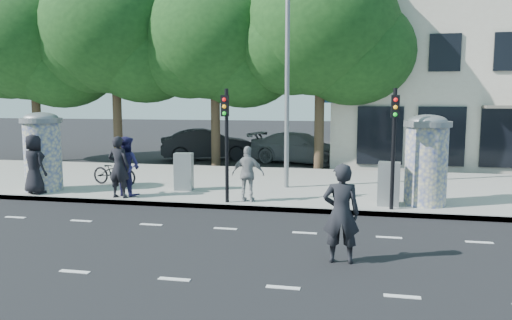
% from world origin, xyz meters
% --- Properties ---
extents(ground, '(120.00, 120.00, 0.00)m').
position_xyz_m(ground, '(0.00, 0.00, 0.00)').
color(ground, black).
rests_on(ground, ground).
extents(sidewalk, '(40.00, 8.00, 0.15)m').
position_xyz_m(sidewalk, '(0.00, 7.50, 0.07)').
color(sidewalk, gray).
rests_on(sidewalk, ground).
extents(curb, '(40.00, 0.10, 0.16)m').
position_xyz_m(curb, '(0.00, 3.55, 0.07)').
color(curb, slate).
rests_on(curb, ground).
extents(lane_dash_near, '(32.00, 0.12, 0.01)m').
position_xyz_m(lane_dash_near, '(0.00, -2.20, 0.00)').
color(lane_dash_near, silver).
rests_on(lane_dash_near, ground).
extents(lane_dash_far, '(32.00, 0.12, 0.01)m').
position_xyz_m(lane_dash_far, '(0.00, 1.40, 0.00)').
color(lane_dash_far, silver).
rests_on(lane_dash_far, ground).
extents(ad_column_left, '(1.36, 1.36, 2.65)m').
position_xyz_m(ad_column_left, '(-7.20, 4.50, 1.54)').
color(ad_column_left, beige).
rests_on(ad_column_left, sidewalk).
extents(ad_column_right, '(1.36, 1.36, 2.65)m').
position_xyz_m(ad_column_right, '(5.20, 4.70, 1.54)').
color(ad_column_right, beige).
rests_on(ad_column_right, sidewalk).
extents(traffic_pole_near, '(0.22, 0.31, 3.40)m').
position_xyz_m(traffic_pole_near, '(-0.60, 3.79, 2.23)').
color(traffic_pole_near, black).
rests_on(traffic_pole_near, sidewalk).
extents(traffic_pole_far, '(0.22, 0.31, 3.40)m').
position_xyz_m(traffic_pole_far, '(4.20, 3.79, 2.23)').
color(traffic_pole_far, black).
rests_on(traffic_pole_far, sidewalk).
extents(street_lamp, '(0.25, 0.93, 8.00)m').
position_xyz_m(street_lamp, '(0.80, 6.63, 4.79)').
color(street_lamp, slate).
rests_on(street_lamp, sidewalk).
extents(tree_far_left, '(7.20, 7.20, 9.26)m').
position_xyz_m(tree_far_left, '(-13.00, 12.50, 6.19)').
color(tree_far_left, '#38281C').
rests_on(tree_far_left, ground).
extents(tree_mid_left, '(7.20, 7.20, 9.57)m').
position_xyz_m(tree_mid_left, '(-8.50, 12.50, 6.50)').
color(tree_mid_left, '#38281C').
rests_on(tree_mid_left, ground).
extents(tree_near_left, '(6.80, 6.80, 8.97)m').
position_xyz_m(tree_near_left, '(-3.50, 12.70, 6.06)').
color(tree_near_left, '#38281C').
rests_on(tree_near_left, ground).
extents(tree_center, '(7.00, 7.00, 9.30)m').
position_xyz_m(tree_center, '(1.50, 12.30, 6.31)').
color(tree_center, '#38281C').
rests_on(tree_center, ground).
extents(ped_a, '(1.12, 0.95, 1.95)m').
position_xyz_m(ped_a, '(-7.13, 3.91, 1.13)').
color(ped_a, black).
rests_on(ped_a, sidewalk).
extents(ped_b, '(0.74, 0.52, 1.95)m').
position_xyz_m(ped_b, '(-4.10, 3.85, 1.13)').
color(ped_b, black).
rests_on(ped_b, sidewalk).
extents(ped_c, '(1.12, 1.00, 1.91)m').
position_xyz_m(ped_c, '(-4.03, 4.24, 1.11)').
color(ped_c, '#211F4F').
rests_on(ped_c, sidewalk).
extents(ped_e, '(1.00, 0.58, 1.69)m').
position_xyz_m(ped_e, '(0.00, 4.06, 1.00)').
color(ped_e, '#939395').
rests_on(ped_e, sidewalk).
extents(man_road, '(0.76, 0.52, 2.01)m').
position_xyz_m(man_road, '(2.93, -0.62, 1.01)').
color(man_road, black).
rests_on(man_road, ground).
extents(bicycle, '(1.00, 1.94, 0.97)m').
position_xyz_m(bicycle, '(-5.36, 5.95, 0.64)').
color(bicycle, black).
rests_on(bicycle, sidewalk).
extents(cabinet_left, '(0.66, 0.52, 1.27)m').
position_xyz_m(cabinet_left, '(-2.55, 5.46, 0.78)').
color(cabinet_left, gray).
rests_on(cabinet_left, sidewalk).
extents(cabinet_right, '(0.66, 0.51, 1.28)m').
position_xyz_m(cabinet_right, '(4.14, 4.32, 0.79)').
color(cabinet_right, gray).
rests_on(cabinet_right, sidewalk).
extents(car_mid, '(3.50, 5.20, 1.62)m').
position_xyz_m(car_mid, '(-4.54, 14.79, 0.81)').
color(car_mid, black).
rests_on(car_mid, ground).
extents(car_right, '(3.38, 5.60, 1.52)m').
position_xyz_m(car_right, '(0.41, 14.55, 0.76)').
color(car_right, slate).
rests_on(car_right, ground).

